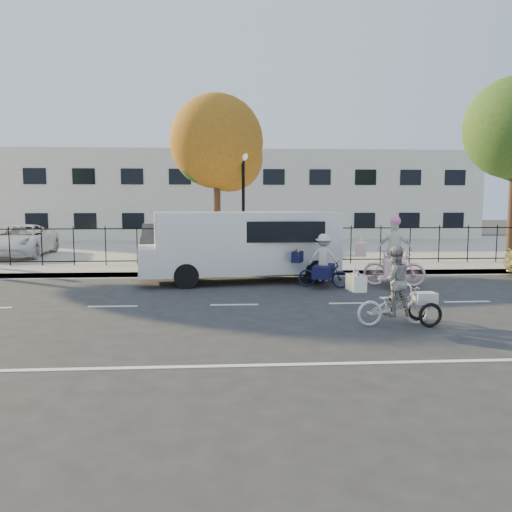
{
  "coord_description": "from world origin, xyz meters",
  "views": [
    {
      "loc": [
        -0.26,
        -12.27,
        2.54
      ],
      "look_at": [
        0.62,
        1.2,
        1.1
      ],
      "focal_mm": 35.0,
      "sensor_mm": 36.0,
      "label": 1
    }
  ],
  "objects": [
    {
      "name": "curb",
      "position": [
        0.0,
        5.05,
        0.07
      ],
      "size": [
        60.0,
        0.1,
        0.15
      ],
      "primitive_type": "cube",
      "color": "#A8A399",
      "rests_on": "ground"
    },
    {
      "name": "white_van",
      "position": [
        0.35,
        3.8,
        1.24
      ],
      "size": [
        6.62,
        3.04,
        2.25
      ],
      "rotation": [
        0.0,
        0.0,
        0.16
      ],
      "color": "white",
      "rests_on": "ground"
    },
    {
      "name": "lot_car_b",
      "position": [
        -9.41,
        10.68,
        0.86
      ],
      "size": [
        2.72,
        5.27,
        1.42
      ],
      "primitive_type": "imported",
      "rotation": [
        0.0,
        0.0,
        0.07
      ],
      "color": "white",
      "rests_on": "parking_lot"
    },
    {
      "name": "bull_bike",
      "position": [
        2.72,
        2.45,
        0.65
      ],
      "size": [
        1.79,
        1.27,
        1.62
      ],
      "rotation": [
        0.0,
        0.0,
        1.19
      ],
      "color": "#101837",
      "rests_on": "ground"
    },
    {
      "name": "parking_lot",
      "position": [
        0.0,
        15.0,
        0.07
      ],
      "size": [
        60.0,
        15.6,
        0.15
      ],
      "primitive_type": "cube",
      "color": "#A8A399",
      "rests_on": "ground"
    },
    {
      "name": "street_sign",
      "position": [
        -1.85,
        6.8,
        1.42
      ],
      "size": [
        0.85,
        0.06,
        1.8
      ],
      "color": "black",
      "rests_on": "sidewalk"
    },
    {
      "name": "unicorn_bike",
      "position": [
        4.91,
        2.54,
        0.79
      ],
      "size": [
        2.18,
        1.57,
        2.15
      ],
      "rotation": [
        0.0,
        0.0,
        1.29
      ],
      "color": "#F1B7C9",
      "rests_on": "ground"
    },
    {
      "name": "lamppost",
      "position": [
        0.5,
        6.8,
        3.11
      ],
      "size": [
        0.36,
        0.36,
        4.33
      ],
      "color": "black",
      "rests_on": "sidewalk"
    },
    {
      "name": "lot_car_c",
      "position": [
        -3.13,
        10.43,
        0.88
      ],
      "size": [
        1.99,
        4.55,
        1.46
      ],
      "primitive_type": "imported",
      "rotation": [
        0.0,
        0.0,
        0.1
      ],
      "color": "#47484E",
      "rests_on": "parking_lot"
    },
    {
      "name": "zebra_trike",
      "position": [
        3.27,
        -2.27,
        0.64
      ],
      "size": [
        1.93,
        0.8,
        1.65
      ],
      "rotation": [
        0.0,
        0.0,
        1.67
      ],
      "color": "white",
      "rests_on": "ground"
    },
    {
      "name": "road_markings",
      "position": [
        0.0,
        0.0,
        0.01
      ],
      "size": [
        60.0,
        9.52,
        0.01
      ],
      "primitive_type": null,
      "color": "silver",
      "rests_on": "ground"
    },
    {
      "name": "ground",
      "position": [
        0.0,
        0.0,
        0.0
      ],
      "size": [
        120.0,
        120.0,
        0.0
      ],
      "primitive_type": "plane",
      "color": "#333334"
    },
    {
      "name": "sidewalk",
      "position": [
        0.0,
        6.1,
        0.07
      ],
      "size": [
        60.0,
        2.2,
        0.15
      ],
      "primitive_type": "cube",
      "color": "#A8A399",
      "rests_on": "ground"
    },
    {
      "name": "iron_fence",
      "position": [
        0.0,
        7.2,
        0.9
      ],
      "size": [
        58.0,
        0.06,
        1.5
      ],
      "primitive_type": null,
      "color": "black",
      "rests_on": "sidewalk"
    },
    {
      "name": "tree_mid",
      "position": [
        -0.37,
        8.08,
        4.79
      ],
      "size": [
        3.74,
        3.74,
        6.85
      ],
      "color": "#442D1D",
      "rests_on": "ground"
    },
    {
      "name": "building",
      "position": [
        0.0,
        25.0,
        3.0
      ],
      "size": [
        34.0,
        10.0,
        6.0
      ],
      "primitive_type": "cube",
      "color": "silver",
      "rests_on": "ground"
    },
    {
      "name": "lot_car_d",
      "position": [
        2.87,
        11.44,
        0.83
      ],
      "size": [
        1.77,
        4.04,
        1.35
      ],
      "primitive_type": "imported",
      "rotation": [
        0.0,
        0.0,
        -0.04
      ],
      "color": "#95989C",
      "rests_on": "parking_lot"
    }
  ]
}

